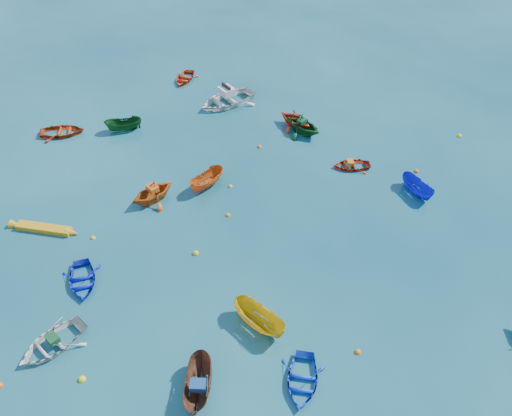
% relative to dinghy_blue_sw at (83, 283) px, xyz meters
% --- Properties ---
extents(ground, '(160.00, 160.00, 0.00)m').
position_rel_dinghy_blue_sw_xyz_m(ground, '(8.26, 2.38, 0.00)').
color(ground, '#0A3C4D').
rests_on(ground, ground).
extents(dinghy_blue_sw, '(3.31, 3.65, 0.62)m').
position_rel_dinghy_blue_sw_xyz_m(dinghy_blue_sw, '(0.00, 0.00, 0.00)').
color(dinghy_blue_sw, '#1019CE').
rests_on(dinghy_blue_sw, ground).
extents(dinghy_white_near, '(3.86, 4.16, 0.70)m').
position_rel_dinghy_blue_sw_xyz_m(dinghy_white_near, '(0.34, -3.97, 0.00)').
color(dinghy_white_near, silver).
rests_on(dinghy_white_near, ground).
extents(sampan_brown_mid, '(1.69, 3.33, 1.23)m').
position_rel_dinghy_blue_sw_xyz_m(sampan_brown_mid, '(8.01, -4.88, 0.00)').
color(sampan_brown_mid, brown).
rests_on(sampan_brown_mid, ground).
extents(dinghy_blue_se, '(2.23, 3.05, 0.62)m').
position_rel_dinghy_blue_sw_xyz_m(dinghy_blue_se, '(12.52, -3.61, 0.00)').
color(dinghy_blue_se, blue).
rests_on(dinghy_blue_se, ground).
extents(dinghy_orange_w, '(3.87, 3.96, 1.58)m').
position_rel_dinghy_blue_sw_xyz_m(dinghy_orange_w, '(1.49, 7.31, 0.00)').
color(dinghy_orange_w, '#C15112').
rests_on(dinghy_orange_w, ground).
extents(sampan_yellow_mid, '(3.41, 2.79, 1.26)m').
position_rel_dinghy_blue_sw_xyz_m(sampan_yellow_mid, '(10.05, -0.91, 0.00)').
color(sampan_yellow_mid, gold).
rests_on(sampan_yellow_mid, ground).
extents(dinghy_red_nw, '(3.88, 3.26, 0.69)m').
position_rel_dinghy_blue_sw_xyz_m(dinghy_red_nw, '(-7.97, 13.32, 0.00)').
color(dinghy_red_nw, '#A6310D').
rests_on(dinghy_red_nw, ground).
extents(sampan_orange_n, '(2.40, 3.14, 1.15)m').
position_rel_dinghy_blue_sw_xyz_m(sampan_orange_n, '(4.56, 9.35, 0.00)').
color(sampan_orange_n, '#CC5213').
rests_on(sampan_orange_n, ground).
extents(dinghy_green_n, '(4.11, 3.99, 1.65)m').
position_rel_dinghy_blue_sw_xyz_m(dinghy_green_n, '(10.02, 17.01, 0.00)').
color(dinghy_green_n, '#0F4118').
rests_on(dinghy_green_n, ground).
extents(dinghy_red_ne, '(2.99, 2.45, 0.54)m').
position_rel_dinghy_blue_sw_xyz_m(dinghy_red_ne, '(13.93, 13.32, 0.00)').
color(dinghy_red_ne, '#A9220E').
rests_on(dinghy_red_ne, ground).
extents(sampan_blue_far, '(2.54, 2.86, 1.08)m').
position_rel_dinghy_blue_sw_xyz_m(sampan_blue_far, '(18.31, 11.30, 0.00)').
color(sampan_blue_far, '#1018D1').
rests_on(sampan_blue_far, ground).
extents(dinghy_red_far, '(2.26, 3.07, 0.62)m').
position_rel_dinghy_blue_sw_xyz_m(dinghy_red_far, '(-1.34, 23.43, 0.00)').
color(dinghy_red_far, red).
rests_on(dinghy_red_far, ground).
extents(dinghy_orange_far, '(3.76, 3.64, 1.51)m').
position_rel_dinghy_blue_sw_xyz_m(dinghy_orange_far, '(9.35, 17.77, 0.00)').
color(dinghy_orange_far, red).
rests_on(dinghy_orange_far, ground).
extents(sampan_green_far, '(3.00, 2.15, 1.09)m').
position_rel_dinghy_blue_sw_xyz_m(sampan_green_far, '(-3.53, 14.75, 0.00)').
color(sampan_green_far, '#104618').
rests_on(sampan_green_far, ground).
extents(kayak_yellow, '(4.15, 0.64, 0.42)m').
position_rel_dinghy_blue_sw_xyz_m(kayak_yellow, '(-4.10, 3.38, 0.00)').
color(kayak_yellow, '#C98B11').
rests_on(kayak_yellow, ground).
extents(motorboat_white, '(5.87, 5.94, 1.61)m').
position_rel_dinghy_blue_sw_xyz_m(motorboat_white, '(3.32, 20.17, 0.00)').
color(motorboat_white, silver).
rests_on(motorboat_white, ground).
extents(tarp_green_a, '(0.81, 0.76, 0.31)m').
position_rel_dinghy_blue_sw_xyz_m(tarp_green_a, '(0.40, -3.89, 0.51)').
color(tarp_green_a, '#124B23').
rests_on(tarp_green_a, dinghy_white_near).
extents(tarp_blue_a, '(0.78, 0.64, 0.34)m').
position_rel_dinghy_blue_sw_xyz_m(tarp_blue_a, '(8.03, -5.03, 0.79)').
color(tarp_blue_a, navy).
rests_on(tarp_blue_a, sampan_brown_mid).
extents(tarp_orange_a, '(0.93, 0.90, 0.36)m').
position_rel_dinghy_blue_sw_xyz_m(tarp_orange_a, '(1.52, 7.35, 0.97)').
color(tarp_orange_a, '#CE5515').
rests_on(tarp_orange_a, dinghy_orange_w).
extents(tarp_green_b, '(0.76, 0.80, 0.31)m').
position_rel_dinghy_blue_sw_xyz_m(tarp_green_b, '(9.94, 17.06, 0.98)').
color(tarp_green_b, '#114524').
rests_on(tarp_green_b, dinghy_green_n).
extents(tarp_orange_b, '(0.57, 0.67, 0.28)m').
position_rel_dinghy_blue_sw_xyz_m(tarp_orange_b, '(13.84, 13.30, 0.41)').
color(tarp_orange_b, orange).
rests_on(tarp_orange_b, dinghy_red_ne).
extents(buoy_ye_a, '(0.36, 0.36, 0.36)m').
position_rel_dinghy_blue_sw_xyz_m(buoy_ye_a, '(2.52, -5.38, 0.00)').
color(buoy_ye_a, yellow).
rests_on(buoy_ye_a, ground).
extents(buoy_or_b, '(0.32, 0.32, 0.32)m').
position_rel_dinghy_blue_sw_xyz_m(buoy_or_b, '(15.00, -1.52, 0.00)').
color(buoy_or_b, orange).
rests_on(buoy_or_b, ground).
extents(buoy_ye_b, '(0.30, 0.30, 0.30)m').
position_rel_dinghy_blue_sw_xyz_m(buoy_ye_b, '(-0.91, 3.30, 0.00)').
color(buoy_ye_b, gold).
rests_on(buoy_ye_b, ground).
extents(buoy_or_c, '(0.32, 0.32, 0.32)m').
position_rel_dinghy_blue_sw_xyz_m(buoy_or_c, '(6.58, 6.79, 0.00)').
color(buoy_or_c, orange).
rests_on(buoy_or_c, ground).
extents(buoy_ye_c, '(0.38, 0.38, 0.38)m').
position_rel_dinghy_blue_sw_xyz_m(buoy_ye_c, '(5.48, 3.26, 0.00)').
color(buoy_ye_c, gold).
rests_on(buoy_ye_c, ground).
extents(buoy_or_d, '(0.35, 0.35, 0.35)m').
position_rel_dinghy_blue_sw_xyz_m(buoy_or_d, '(18.43, 13.63, 0.00)').
color(buoy_or_d, '#FF570D').
rests_on(buoy_or_d, ground).
extents(buoy_ye_d, '(0.29, 0.29, 0.29)m').
position_rel_dinghy_blue_sw_xyz_m(buoy_ye_d, '(6.07, 9.60, 0.00)').
color(buoy_ye_d, yellow).
rests_on(buoy_ye_d, ground).
extents(buoy_or_e, '(0.33, 0.33, 0.33)m').
position_rel_dinghy_blue_sw_xyz_m(buoy_or_e, '(7.15, 14.47, 0.00)').
color(buoy_or_e, orange).
rests_on(buoy_or_e, ground).
extents(buoy_ye_e, '(0.38, 0.38, 0.38)m').
position_rel_dinghy_blue_sw_xyz_m(buoy_ye_e, '(21.85, 18.77, 0.00)').
color(buoy_ye_e, yellow).
rests_on(buoy_ye_e, ground).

